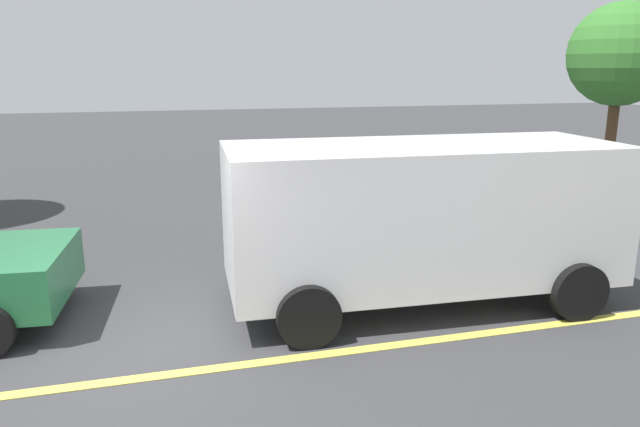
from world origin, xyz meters
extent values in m
plane|color=#38383A|center=(0.00, 0.00, 0.00)|extent=(80.00, 80.00, 0.00)
cube|color=#E0D14C|center=(3.00, 0.00, 0.01)|extent=(28.00, 0.16, 0.01)
cube|color=white|center=(3.79, 1.19, 1.29)|extent=(5.29, 2.25, 1.82)
cube|color=black|center=(5.87, 1.09, 1.69)|extent=(0.25, 1.85, 0.80)
cylinder|color=black|center=(5.60, 2.10, 0.38)|extent=(0.77, 0.30, 0.76)
cylinder|color=black|center=(5.51, 0.11, 0.38)|extent=(0.77, 0.30, 0.76)
cylinder|color=black|center=(2.07, 2.27, 0.38)|extent=(0.77, 0.30, 0.76)
cylinder|color=black|center=(1.97, 0.28, 0.38)|extent=(0.77, 0.30, 0.76)
cylinder|color=black|center=(-1.41, 2.86, 0.32)|extent=(0.66, 0.28, 0.64)
cylinder|color=#513823|center=(11.88, 7.05, 1.39)|extent=(0.27, 0.27, 2.77)
sphere|color=#387A2D|center=(11.88, 7.05, 3.49)|extent=(2.60, 2.60, 2.60)
camera|label=1|loc=(0.41, -5.93, 3.19)|focal=33.34mm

